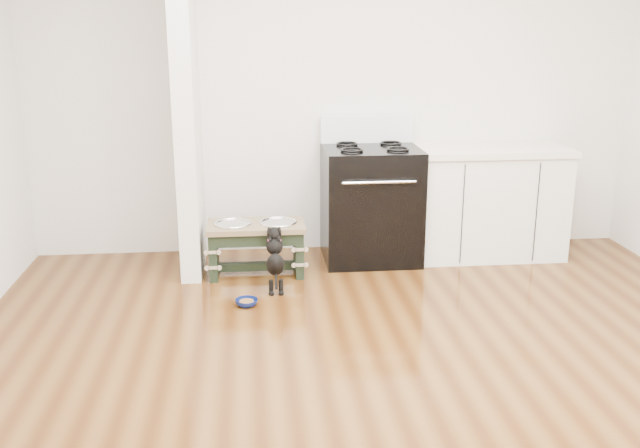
{
  "coord_description": "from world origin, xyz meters",
  "views": [
    {
      "loc": [
        -0.72,
        -3.36,
        1.89
      ],
      "look_at": [
        -0.23,
        1.53,
        0.49
      ],
      "focal_mm": 40.0,
      "sensor_mm": 36.0,
      "label": 1
    }
  ],
  "objects": [
    {
      "name": "partition_wall",
      "position": [
        -1.18,
        2.1,
        1.35
      ],
      "size": [
        0.15,
        0.8,
        2.7
      ],
      "primitive_type": "cube",
      "color": "silver",
      "rests_on": "ground"
    },
    {
      "name": "room_shell",
      "position": [
        0.0,
        0.0,
        1.62
      ],
      "size": [
        5.0,
        5.0,
        5.0
      ],
      "color": "silver",
      "rests_on": "ground"
    },
    {
      "name": "floor_bowl",
      "position": [
        -0.76,
        1.22,
        0.02
      ],
      "size": [
        0.16,
        0.16,
        0.05
      ],
      "rotation": [
        0.0,
        0.0,
        0.0
      ],
      "color": "#0B1750",
      "rests_on": "ground"
    },
    {
      "name": "ground",
      "position": [
        0.0,
        0.0,
        0.0
      ],
      "size": [
        5.0,
        5.0,
        0.0
      ],
      "primitive_type": "plane",
      "color": "#45230C",
      "rests_on": "ground"
    },
    {
      "name": "oven_range",
      "position": [
        0.25,
        2.16,
        0.48
      ],
      "size": [
        0.76,
        0.69,
        1.14
      ],
      "color": "black",
      "rests_on": "ground"
    },
    {
      "name": "cabinet_run",
      "position": [
        1.23,
        2.18,
        0.45
      ],
      "size": [
        1.24,
        0.64,
        0.91
      ],
      "color": "white",
      "rests_on": "ground"
    },
    {
      "name": "puppy",
      "position": [
        -0.55,
        1.53,
        0.25
      ],
      "size": [
        0.13,
        0.38,
        0.45
      ],
      "color": "black",
      "rests_on": "ground"
    },
    {
      "name": "dog_feeder",
      "position": [
        -0.68,
        1.87,
        0.29
      ],
      "size": [
        0.74,
        0.4,
        0.42
      ],
      "color": "black",
      "rests_on": "ground"
    }
  ]
}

